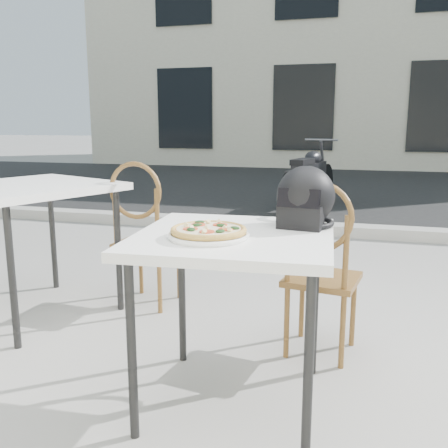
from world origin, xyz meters
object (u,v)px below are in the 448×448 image
(plate, at_px, (209,235))
(cafe_chair_side, at_px, (143,227))
(cafe_table_main, at_px, (234,249))
(helmet, at_px, (305,200))
(cafe_table_side, at_px, (31,196))
(motorcycle, at_px, (309,178))
(pizza, at_px, (209,230))
(cafe_chair_main, at_px, (320,261))

(plate, bearing_deg, cafe_chair_side, 126.03)
(cafe_table_main, bearing_deg, cafe_chair_side, 131.57)
(helmet, distance_m, cafe_table_side, 1.81)
(cafe_table_main, distance_m, motorcycle, 5.32)
(helmet, relative_size, motorcycle, 0.16)
(helmet, height_order, cafe_chair_side, helmet)
(cafe_table_side, bearing_deg, helmet, -14.27)
(pizza, bearing_deg, cafe_table_side, 150.71)
(cafe_table_main, relative_size, plate, 2.49)
(cafe_table_main, xyz_separation_m, plate, (-0.08, -0.11, 0.08))
(pizza, bearing_deg, cafe_chair_side, 126.04)
(cafe_table_main, xyz_separation_m, motorcycle, (-0.25, 5.31, -0.27))
(helmet, relative_size, cafe_chair_side, 0.31)
(cafe_table_main, relative_size, cafe_table_side, 0.74)
(cafe_chair_main, bearing_deg, cafe_chair_side, -11.48)
(cafe_table_main, bearing_deg, plate, -125.36)
(cafe_table_side, xyz_separation_m, cafe_chair_side, (0.62, 0.30, -0.22))
(motorcycle, bearing_deg, cafe_chair_main, -70.00)
(cafe_table_main, relative_size, motorcycle, 0.44)
(plate, distance_m, helmet, 0.50)
(cafe_table_main, relative_size, helmet, 2.84)
(helmet, bearing_deg, cafe_chair_main, 87.71)
(plate, bearing_deg, cafe_chair_main, 58.96)
(helmet, distance_m, cafe_chair_main, 0.48)
(plate, xyz_separation_m, cafe_table_side, (-1.41, 0.79, -0.01))
(plate, height_order, cafe_chair_main, cafe_chair_main)
(cafe_table_main, distance_m, helmet, 0.40)
(cafe_table_side, height_order, cafe_chair_side, cafe_chair_side)
(pizza, height_order, cafe_table_side, cafe_table_side)
(cafe_table_main, bearing_deg, pizza, -125.36)
(cafe_chair_main, xyz_separation_m, motorcycle, (-0.56, 4.77, -0.10))
(plate, relative_size, pizza, 0.90)
(plate, relative_size, cafe_chair_main, 0.36)
(cafe_chair_main, xyz_separation_m, cafe_table_side, (-1.81, 0.14, 0.24))
(helmet, relative_size, cafe_table_side, 0.26)
(helmet, relative_size, cafe_chair_main, 0.32)
(helmet, xyz_separation_m, motorcycle, (-0.51, 5.07, -0.46))
(cafe_chair_main, height_order, cafe_chair_side, cafe_chair_side)
(plate, xyz_separation_m, motorcycle, (-0.17, 5.42, -0.35))
(motorcycle, bearing_deg, helmet, -71.00)
(cafe_chair_main, relative_size, motorcycle, 0.49)
(plate, distance_m, motorcycle, 5.44)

